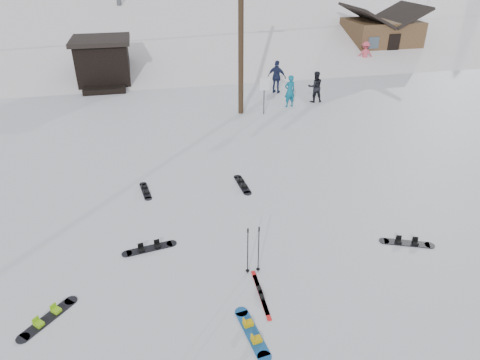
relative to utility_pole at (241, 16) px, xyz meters
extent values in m
plane|color=white|center=(-2.00, -14.00, -4.68)|extent=(200.00, 200.00, 0.00)
cube|color=white|center=(-2.00, 41.00, -16.68)|extent=(60.00, 85.24, 65.97)
cube|color=white|center=(36.00, 36.00, -15.68)|extent=(45.66, 93.98, 54.59)
cylinder|color=#3A2819|center=(0.00, 0.00, -0.18)|extent=(0.26, 0.26, 9.00)
cylinder|color=#595B60|center=(1.10, -0.40, -3.78)|extent=(0.07, 0.07, 1.80)
cube|color=white|center=(1.10, -0.44, -3.13)|extent=(0.50, 0.04, 0.60)
cube|color=black|center=(-7.00, 7.00, -3.43)|extent=(3.00, 3.00, 2.50)
cube|color=black|center=(-7.00, 7.00, -2.06)|extent=(3.40, 3.40, 0.25)
cube|color=black|center=(-7.00, 5.20, -4.53)|extent=(2.40, 1.20, 0.30)
cube|color=brown|center=(13.00, 10.00, -3.33)|extent=(5.00, 4.00, 2.70)
cube|color=black|center=(11.65, 10.00, -1.63)|extent=(2.69, 4.40, 1.43)
cube|color=black|center=(14.35, 10.00, -1.63)|extent=(2.69, 4.40, 1.43)
cube|color=black|center=(13.00, 7.98, -3.58)|extent=(0.90, 0.06, 1.90)
cube|color=#195AA5|center=(-2.85, -13.94, -4.67)|extent=(0.50, 1.37, 0.03)
cylinder|color=#195AA5|center=(-2.94, -13.28, -4.67)|extent=(0.31, 0.31, 0.03)
cylinder|color=#195AA5|center=(-2.75, -14.60, -4.67)|extent=(0.31, 0.31, 0.03)
cube|color=gold|center=(-2.88, -13.70, -4.61)|extent=(0.24, 0.19, 0.09)
cube|color=gold|center=(-2.81, -14.17, -4.61)|extent=(0.24, 0.19, 0.09)
cube|color=red|center=(-2.35, -12.89, -4.67)|extent=(0.13, 1.57, 0.02)
cube|color=black|center=(-2.35, -12.89, -4.63)|extent=(0.09, 0.28, 0.07)
cube|color=red|center=(-2.35, -12.73, -4.67)|extent=(0.13, 1.57, 0.02)
cube|color=black|center=(-2.35, -12.73, -4.63)|extent=(0.09, 0.28, 0.07)
cylinder|color=black|center=(-2.48, -11.96, -3.99)|extent=(0.03, 0.03, 1.37)
cylinder|color=black|center=(-2.48, -11.96, -4.61)|extent=(0.10, 0.10, 0.01)
cylinder|color=black|center=(-2.48, -11.96, -3.33)|extent=(0.04, 0.04, 0.13)
cylinder|color=black|center=(-2.20, -11.96, -3.99)|extent=(0.03, 0.03, 1.37)
cylinder|color=black|center=(-2.20, -11.96, -4.61)|extent=(0.10, 0.10, 0.01)
cylinder|color=black|center=(-2.20, -11.96, -3.33)|extent=(0.04, 0.04, 0.13)
cube|color=black|center=(-4.96, -10.38, -4.67)|extent=(1.30, 0.49, 0.03)
cylinder|color=black|center=(-4.33, -10.28, -4.67)|extent=(0.29, 0.29, 0.03)
cylinder|color=black|center=(-5.59, -10.48, -4.67)|extent=(0.29, 0.29, 0.03)
cube|color=black|center=(-4.74, -10.34, -4.61)|extent=(0.19, 0.23, 0.08)
cube|color=black|center=(-5.19, -10.42, -4.61)|extent=(0.19, 0.23, 0.08)
cube|color=black|center=(-4.99, -7.06, -4.67)|extent=(0.41, 1.12, 0.02)
cylinder|color=black|center=(-5.07, -6.52, -4.67)|extent=(0.25, 0.25, 0.02)
cylinder|color=black|center=(-4.91, -7.61, -4.67)|extent=(0.25, 0.25, 0.02)
cube|color=black|center=(-5.02, -6.87, -4.62)|extent=(0.20, 0.16, 0.07)
cube|color=black|center=(-4.96, -7.26, -4.62)|extent=(0.20, 0.16, 0.07)
cube|color=black|center=(-7.33, -12.51, -4.67)|extent=(1.11, 1.16, 0.03)
cylinder|color=black|center=(-6.89, -12.03, -4.67)|extent=(0.30, 0.30, 0.03)
cylinder|color=black|center=(-7.78, -12.99, -4.67)|extent=(0.30, 0.30, 0.03)
cube|color=#86CB17|center=(-7.17, -12.34, -4.61)|extent=(0.27, 0.26, 0.09)
cube|color=#86CB17|center=(-7.50, -12.68, -4.61)|extent=(0.27, 0.26, 0.09)
cube|color=black|center=(2.29, -11.73, -4.67)|extent=(1.28, 0.74, 0.03)
cylinder|color=black|center=(2.88, -11.96, -4.67)|extent=(0.29, 0.29, 0.03)
cylinder|color=black|center=(1.71, -11.49, -4.67)|extent=(0.29, 0.29, 0.03)
cube|color=black|center=(2.51, -11.81, -4.61)|extent=(0.22, 0.25, 0.08)
cube|color=black|center=(2.08, -11.64, -4.61)|extent=(0.22, 0.25, 0.08)
cube|color=black|center=(-1.58, -7.36, -4.67)|extent=(0.38, 1.26, 0.03)
cylinder|color=black|center=(-1.63, -6.74, -4.67)|extent=(0.29, 0.29, 0.03)
cylinder|color=black|center=(-1.53, -7.98, -4.67)|extent=(0.29, 0.29, 0.03)
cube|color=black|center=(-1.60, -7.14, -4.61)|extent=(0.21, 0.17, 0.08)
cube|color=black|center=(-1.56, -7.58, -4.61)|extent=(0.21, 0.17, 0.08)
imported|color=#0D6483|center=(2.72, 0.42, -3.84)|extent=(0.68, 0.51, 1.68)
imported|color=black|center=(4.32, 0.88, -3.84)|extent=(0.84, 0.67, 1.68)
imported|color=#CE4859|center=(10.52, 7.38, -3.81)|extent=(1.21, 0.81, 1.74)
imported|color=#1B2345|center=(2.76, 2.90, -3.75)|extent=(1.14, 1.02, 1.86)
camera|label=1|loc=(-4.54, -20.37, 2.87)|focal=32.00mm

